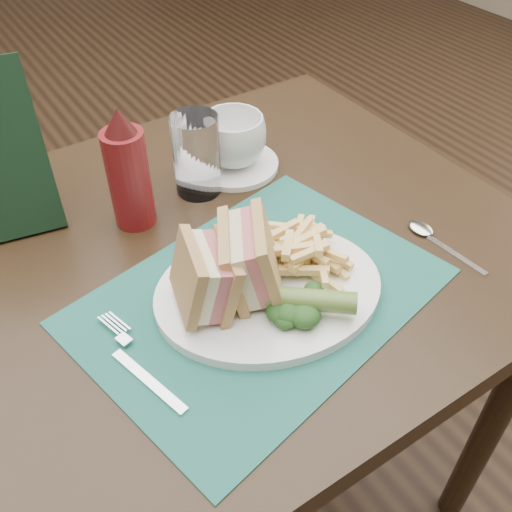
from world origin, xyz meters
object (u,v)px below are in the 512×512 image
at_px(placemat, 260,296).
at_px(saucer, 234,164).
at_px(drinking_glass, 197,155).
at_px(ketchup_bottle, 127,169).
at_px(table_main, 225,392).
at_px(sandwich_half_b, 234,259).
at_px(coffee_cup, 234,140).
at_px(sandwich_half_a, 188,280).
at_px(plate, 269,290).

bearing_deg(placemat, saucer, 64.61).
xyz_separation_m(drinking_glass, ketchup_bottle, (-0.12, -0.02, 0.03)).
bearing_deg(table_main, sandwich_half_b, -107.17).
xyz_separation_m(coffee_cup, drinking_glass, (-0.08, -0.02, 0.01)).
xyz_separation_m(sandwich_half_a, coffee_cup, (0.22, 0.26, -0.01)).
height_order(sandwich_half_a, drinking_glass, drinking_glass).
distance_m(drinking_glass, ketchup_bottle, 0.12).
height_order(placemat, sandwich_half_b, sandwich_half_b).
xyz_separation_m(placemat, ketchup_bottle, (-0.07, 0.24, 0.09)).
relative_size(table_main, saucer, 6.00).
distance_m(plate, coffee_cup, 0.31).
relative_size(plate, saucer, 2.00).
bearing_deg(sandwich_half_a, plate, 3.21).
bearing_deg(placemat, sandwich_half_a, 169.40).
distance_m(placemat, drinking_glass, 0.27).
xyz_separation_m(sandwich_half_a, saucer, (0.22, 0.26, -0.06)).
distance_m(placemat, coffee_cup, 0.31).
bearing_deg(ketchup_bottle, table_main, -56.66).
xyz_separation_m(sandwich_half_a, ketchup_bottle, (0.02, 0.22, 0.03)).
bearing_deg(placemat, coffee_cup, 64.61).
bearing_deg(sandwich_half_b, plate, 2.83).
relative_size(saucer, ketchup_bottle, 0.81).
height_order(plate, sandwich_half_a, sandwich_half_a).
xyz_separation_m(saucer, ketchup_bottle, (-0.20, -0.04, 0.09)).
distance_m(saucer, coffee_cup, 0.05).
bearing_deg(sandwich_half_b, table_main, 102.51).
distance_m(placemat, saucer, 0.31).
bearing_deg(sandwich_half_a, saucer, 64.45).
bearing_deg(plate, saucer, 80.31).
height_order(plate, drinking_glass, drinking_glass).
xyz_separation_m(sandwich_half_b, coffee_cup, (0.16, 0.26, -0.02)).
height_order(placemat, saucer, saucer).
distance_m(table_main, sandwich_half_a, 0.46).
distance_m(sandwich_half_a, coffee_cup, 0.34).
bearing_deg(saucer, sandwich_half_b, -121.52).
height_order(sandwich_half_b, drinking_glass, drinking_glass).
height_order(placemat, sandwich_half_a, sandwich_half_a).
relative_size(table_main, sandwich_half_a, 9.47).
bearing_deg(saucer, ketchup_bottle, -168.16).
xyz_separation_m(table_main, plate, (0.01, -0.13, 0.38)).
relative_size(placemat, drinking_glass, 3.51).
bearing_deg(placemat, ketchup_bottle, 106.22).
height_order(saucer, coffee_cup, coffee_cup).
distance_m(sandwich_half_b, saucer, 0.31).
relative_size(sandwich_half_b, coffee_cup, 0.98).
distance_m(table_main, placemat, 0.40).
bearing_deg(drinking_glass, sandwich_half_a, -121.01).
distance_m(coffee_cup, ketchup_bottle, 0.21).
relative_size(sandwich_half_a, sandwich_half_b, 0.90).
relative_size(table_main, coffee_cup, 8.35).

